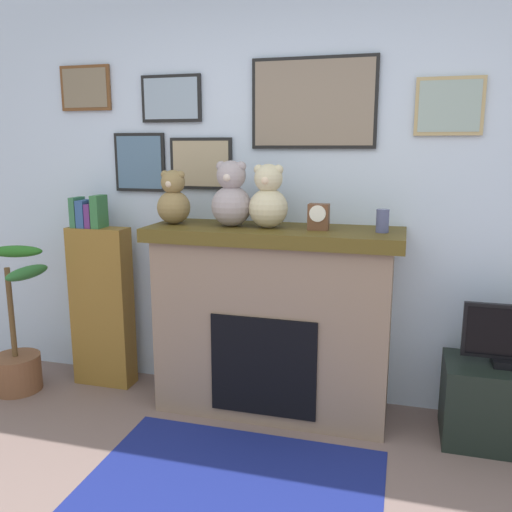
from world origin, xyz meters
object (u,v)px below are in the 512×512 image
Objects in this scene: potted_plant at (14,345)px; mantel_clock at (319,217)px; bookshelf at (101,301)px; fireplace at (273,320)px; teddy_bear_cream at (268,199)px; tv_stand at (508,405)px; candle_jar at (382,221)px; teddy_bear_tan at (231,197)px; teddy_bear_brown at (173,200)px.

mantel_clock reaches higher than potted_plant.
bookshelf is 1.35× the size of potted_plant.
fireplace is at bearing 175.86° from mantel_clock.
fireplace is 4.06× the size of teddy_bear_cream.
potted_plant reaches higher than tv_stand.
potted_plant is 1.98m from teddy_bear_cream.
bookshelf is at bearing 177.96° from candle_jar.
tv_stand is 1.76m from teddy_bear_cream.
teddy_bear_cream is at bearing 178.58° from tv_stand.
teddy_bear_cream is at bearing 6.90° from potted_plant.
teddy_bear_tan reaches higher than mantel_clock.
bookshelf is at bearing 173.59° from teddy_bear_brown.
teddy_bear_brown reaches higher than candle_jar.
tv_stand is 5.29× the size of candle_jar.
teddy_bear_cream is (-0.03, -0.02, 0.74)m from fireplace.
teddy_bear_cream is (0.60, -0.00, 0.02)m from teddy_bear_brown.
tv_stand is at bearing -1.42° from teddy_bear_cream.
candle_jar is 0.87× the size of mantel_clock.
potted_plant is at bearing -174.15° from mantel_clock.
teddy_bear_cream is at bearing 0.01° from teddy_bear_tan.
candle_jar reaches higher than tv_stand.
teddy_bear_brown reaches higher than potted_plant.
fireplace is 4.57× the size of teddy_bear_brown.
potted_plant is 6.50× the size of mantel_clock.
candle_jar is (-0.72, 0.03, 0.99)m from tv_stand.
mantel_clock is 0.31m from teddy_bear_cream.
teddy_bear_brown reaches higher than mantel_clock.
potted_plant is at bearing -172.05° from teddy_bear_tan.
teddy_bear_cream is (1.19, -0.07, 0.73)m from bookshelf.
mantel_clock is at bearing -4.14° from fireplace.
mantel_clock is at bearing 178.25° from tv_stand.
fireplace is 1.39m from tv_stand.
bookshelf is 3.52× the size of teddy_bear_cream.
tv_stand is (1.34, -0.05, -0.36)m from fireplace.
candle_jar is (0.62, -0.02, 0.64)m from fireplace.
tv_stand is 1.94m from teddy_bear_tan.
teddy_bear_cream is at bearing -149.80° from fireplace.
tv_stand is (2.56, -0.10, -0.36)m from bookshelf.
potted_plant is (-1.73, -0.22, -0.26)m from fireplace.
tv_stand is 1.47m from mantel_clock.
teddy_bear_brown is (-1.26, -0.00, 0.08)m from candle_jar.
teddy_bear_cream is at bearing 179.79° from mantel_clock.
teddy_bear_tan is (1.47, 0.21, 1.00)m from potted_plant.
tv_stand is at bearing -0.99° from teddy_bear_brown.
fireplace is 0.96m from teddy_bear_brown.
candle_jar is at bearing -2.04° from bookshelf.
tv_stand is 4.58× the size of mantel_clock.
tv_stand is at bearing -2.23° from bookshelf.
potted_plant is 1.42× the size of tv_stand.
teddy_bear_brown is (0.59, -0.07, 0.71)m from bookshelf.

